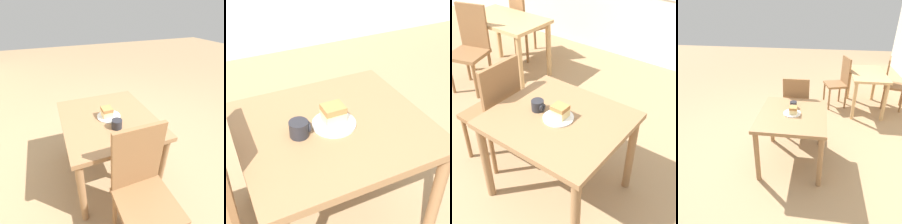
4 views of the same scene
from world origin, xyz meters
The scene contains 6 objects.
ground_plane centered at (0.00, 0.00, 0.00)m, with size 14.00×14.00×0.00m, color #997A56.
dining_table_near centered at (0.03, 0.51, 0.60)m, with size 0.89×0.81×0.71m.
chair_near_window centered at (-0.60, 0.49, 0.51)m, with size 0.38×0.38×0.96m.
plate centered at (0.03, 0.50, 0.71)m, with size 0.21×0.21×0.01m.
cake_slice centered at (0.03, 0.52, 0.76)m, with size 0.10×0.09×0.08m.
coffee_mug centered at (-0.14, 0.49, 0.75)m, with size 0.09×0.09×0.08m.
Camera 1 is at (-1.20, 0.93, 1.57)m, focal length 28.00 mm.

